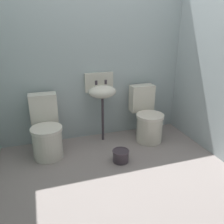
{
  "coord_description": "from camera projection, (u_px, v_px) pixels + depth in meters",
  "views": [
    {
      "loc": [
        -0.79,
        -2.12,
        1.67
      ],
      "look_at": [
        0.0,
        0.29,
        0.7
      ],
      "focal_mm": 37.94,
      "sensor_mm": 36.0,
      "label": 1
    }
  ],
  "objects": [
    {
      "name": "ground_plane",
      "position": [
        120.0,
        181.0,
        2.72
      ],
      "size": [
        3.13,
        2.72,
        0.08
      ],
      "primitive_type": "cube",
      "color": "gray"
    },
    {
      "name": "toilet_left",
      "position": [
        46.0,
        132.0,
        3.1
      ],
      "size": [
        0.4,
        0.59,
        0.78
      ],
      "rotation": [
        0.0,
        0.0,
        3.15
      ],
      "color": "silver",
      "rests_on": "ground"
    },
    {
      "name": "sink",
      "position": [
        102.0,
        91.0,
        3.35
      ],
      "size": [
        0.42,
        0.35,
        0.99
      ],
      "color": "#3D343B",
      "rests_on": "ground"
    },
    {
      "name": "toilet_right",
      "position": [
        147.0,
        119.0,
        3.52
      ],
      "size": [
        0.4,
        0.59,
        0.78
      ],
      "rotation": [
        0.0,
        0.0,
        3.15
      ],
      "color": "silver",
      "rests_on": "ground"
    },
    {
      "name": "bucket",
      "position": [
        121.0,
        156.0,
        3.0
      ],
      "size": [
        0.22,
        0.22,
        0.16
      ],
      "color": "#3D343B",
      "rests_on": "ground"
    },
    {
      "name": "wall_back",
      "position": [
        92.0,
        59.0,
        3.37
      ],
      "size": [
        3.13,
        0.1,
        2.34
      ],
      "primitive_type": "cube",
      "color": "#A5B6B7",
      "rests_on": "ground"
    }
  ]
}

